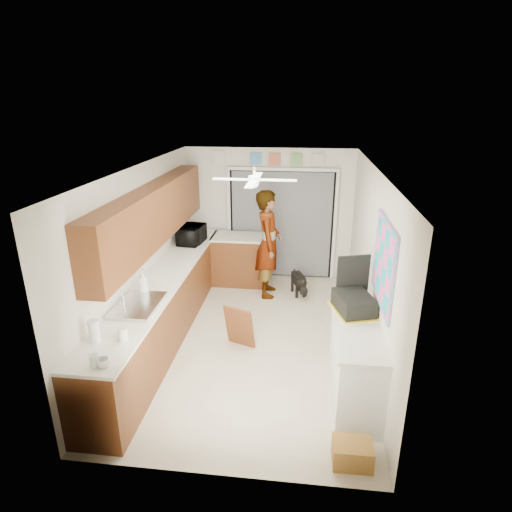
{
  "coord_description": "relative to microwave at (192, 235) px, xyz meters",
  "views": [
    {
      "loc": [
        0.7,
        -5.51,
        3.35
      ],
      "look_at": [
        0.0,
        0.4,
        1.15
      ],
      "focal_mm": 30.0,
      "sensor_mm": 36.0,
      "label": 1
    }
  ],
  "objects": [
    {
      "name": "wall_left",
      "position": [
        -0.33,
        -1.49,
        0.15
      ],
      "size": [
        0.0,
        5.0,
        5.0
      ],
      "primitive_type": "plane",
      "rotation": [
        1.57,
        0.0,
        1.57
      ],
      "color": "silver",
      "rests_on": "ground"
    },
    {
      "name": "cardboard_box",
      "position": [
        2.52,
        -3.69,
        -0.98
      ],
      "size": [
        0.39,
        0.29,
        0.24
      ],
      "primitive_type": "cube",
      "rotation": [
        0.0,
        0.0,
        0.01
      ],
      "color": "#A77F34",
      "rests_on": "floor"
    },
    {
      "name": "peninsula_base",
      "position": [
        0.77,
        0.51,
        -0.65
      ],
      "size": [
        1.0,
        0.6,
        0.9
      ],
      "primitive_type": "cube",
      "color": "brown",
      "rests_on": "floor"
    },
    {
      "name": "cabinet_door_panel",
      "position": [
        1.12,
        -1.76,
        -0.77
      ],
      "size": [
        0.46,
        0.3,
        0.63
      ],
      "primitive_type": "cube",
      "rotation": [
        0.21,
        0.0,
        -0.35
      ],
      "color": "brown",
      "rests_on": "floor"
    },
    {
      "name": "suitcase_rim",
      "position": [
        2.59,
        -2.3,
        -0.15
      ],
      "size": [
        0.59,
        0.68,
        0.02
      ],
      "primitive_type": "cube",
      "rotation": [
        0.0,
        0.0,
        0.3
      ],
      "color": "yellow",
      "rests_on": "suitcase"
    },
    {
      "name": "peninsula_top",
      "position": [
        0.77,
        0.51,
        -0.18
      ],
      "size": [
        1.04,
        0.64,
        0.04
      ],
      "primitive_type": "cube",
      "color": "white",
      "rests_on": "peninsula_base"
    },
    {
      "name": "header_frame_3",
      "position": [
        1.77,
        0.98,
        1.2
      ],
      "size": [
        0.22,
        0.02,
        0.22
      ],
      "primitive_type": "cube",
      "color": "#74A860",
      "rests_on": "wall_back"
    },
    {
      "name": "abstract_painting",
      "position": [
        2.85,
        -2.49,
        0.55
      ],
      "size": [
        0.03,
        1.15,
        0.95
      ],
      "primitive_type": "cube",
      "color": "#FD5DB4",
      "rests_on": "wall_right"
    },
    {
      "name": "back_opening_recess",
      "position": [
        1.52,
        0.98,
        -0.05
      ],
      "size": [
        2.0,
        0.06,
        2.1
      ],
      "primitive_type": "cube",
      "color": "black",
      "rests_on": "wall_back"
    },
    {
      "name": "curtain_panel",
      "position": [
        1.52,
        0.94,
        -0.05
      ],
      "size": [
        1.9,
        0.03,
        2.05
      ],
      "primitive_type": "cube",
      "color": "gray",
      "rests_on": "wall_back"
    },
    {
      "name": "dog",
      "position": [
        1.9,
        0.1,
        -0.88
      ],
      "size": [
        0.4,
        0.6,
        0.43
      ],
      "primitive_type": "cube",
      "rotation": [
        0.0,
        0.0,
        0.33
      ],
      "color": "black",
      "rests_on": "floor"
    },
    {
      "name": "door_trim_left",
      "position": [
        0.5,
        0.95,
        -0.05
      ],
      "size": [
        0.06,
        0.04,
        2.1
      ],
      "primitive_type": "cube",
      "color": "white",
      "rests_on": "wall_back"
    },
    {
      "name": "wall_back",
      "position": [
        1.27,
        1.01,
        0.15
      ],
      "size": [
        3.2,
        0.0,
        3.2
      ],
      "primitive_type": "plane",
      "rotation": [
        1.57,
        0.0,
        0.0
      ],
      "color": "silver",
      "rests_on": "ground"
    },
    {
      "name": "man",
      "position": [
        1.35,
        0.06,
        -0.14
      ],
      "size": [
        0.49,
        0.72,
        1.91
      ],
      "primitive_type": "imported",
      "rotation": [
        0.0,
        0.0,
        1.62
      ],
      "color": "white",
      "rests_on": "floor"
    },
    {
      "name": "wall_right",
      "position": [
        2.87,
        -1.49,
        0.15
      ],
      "size": [
        0.0,
        5.0,
        5.0
      ],
      "primitive_type": "plane",
      "rotation": [
        1.57,
        0.0,
        -1.57
      ],
      "color": "silver",
      "rests_on": "ground"
    },
    {
      "name": "right_counter_top",
      "position": [
        2.61,
        -2.69,
        -0.18
      ],
      "size": [
        0.54,
        1.44,
        0.04
      ],
      "primitive_type": "cube",
      "color": "white",
      "rests_on": "right_counter_base"
    },
    {
      "name": "right_counter_base",
      "position": [
        2.62,
        -2.69,
        -0.65
      ],
      "size": [
        0.5,
        1.4,
        0.9
      ],
      "primitive_type": "cube",
      "color": "white",
      "rests_on": "floor"
    },
    {
      "name": "ceiling",
      "position": [
        1.27,
        -1.49,
        1.4
      ],
      "size": [
        5.0,
        5.0,
        0.0
      ],
      "primitive_type": "plane",
      "rotation": [
        3.14,
        0.0,
        0.0
      ],
      "color": "white",
      "rests_on": "ground"
    },
    {
      "name": "paper_towel_roll",
      "position": [
        -0.17,
        -3.32,
        -0.03
      ],
      "size": [
        0.14,
        0.14,
        0.25
      ],
      "primitive_type": "cylinder",
      "rotation": [
        0.0,
        0.0,
        -0.3
      ],
      "color": "white",
      "rests_on": "left_countertop"
    },
    {
      "name": "route66_sign",
      "position": [
        0.32,
        0.98,
        1.2
      ],
      "size": [
        0.22,
        0.02,
        0.26
      ],
      "primitive_type": "cube",
      "color": "silver",
      "rests_on": "wall_back"
    },
    {
      "name": "microwave",
      "position": [
        0.0,
        0.0,
        0.0
      ],
      "size": [
        0.44,
        0.6,
        0.31
      ],
      "primitive_type": "imported",
      "rotation": [
        0.0,
        0.0,
        1.47
      ],
      "color": "black",
      "rests_on": "left_countertop"
    },
    {
      "name": "floor",
      "position": [
        1.27,
        -1.49,
        -1.1
      ],
      "size": [
        5.0,
        5.0,
        0.0
      ],
      "primitive_type": "plane",
      "color": "beige",
      "rests_on": "ground"
    },
    {
      "name": "jar_a",
      "position": [
        0.12,
        -3.26,
        -0.08
      ],
      "size": [
        0.14,
        0.14,
        0.15
      ],
      "primitive_type": "cylinder",
      "rotation": [
        0.0,
        0.0,
        0.43
      ],
      "color": "silver",
      "rests_on": "left_countertop"
    },
    {
      "name": "jar_b",
      "position": [
        0.03,
        -3.74,
        -0.09
      ],
      "size": [
        0.1,
        0.1,
        0.13
      ],
      "primitive_type": "cylinder",
      "rotation": [
        0.0,
        0.0,
        -0.19
      ],
      "color": "silver",
      "rests_on": "left_countertop"
    },
    {
      "name": "wall_front",
      "position": [
        1.27,
        -3.99,
        0.15
      ],
      "size": [
        3.2,
        0.0,
        3.2
      ],
      "primitive_type": "plane",
      "rotation": [
        -1.57,
        0.0,
        0.0
      ],
      "color": "silver",
      "rests_on": "ground"
    },
    {
      "name": "suitcase_lid",
      "position": [
        2.59,
        -2.01,
        0.21
      ],
      "size": [
        0.41,
        0.15,
        0.5
      ],
      "primitive_type": "cube",
      "rotation": [
        0.0,
        0.0,
        0.3
      ],
      "color": "black",
      "rests_on": "suitcase"
    },
    {
      "name": "suitcase",
      "position": [
        2.59,
        -2.3,
        -0.04
      ],
      "size": [
        0.52,
        0.61,
        0.22
      ],
      "primitive_type": "cube",
      "rotation": [
        0.0,
        0.0,
        0.3
      ],
      "color": "black",
      "rests_on": "right_counter_top"
    },
    {
      "name": "upper_cabinets",
      "position": [
        -0.17,
        -1.29,
        0.7
      ],
      "size": [
        0.32,
        4.0,
        0.8
      ],
      "primitive_type": "cube",
      "color": "brown",
      "rests_on": "wall_left"
    },
    {
      "name": "header_frame_2",
      "position": [
        1.37,
        0.98,
        1.2
      ],
      "size": [
        0.22,
        0.02,
        0.22
      ],
      "primitive_type": "cube",
      "color": "#CE634D",
      "rests_on": "wall_back"
    },
    {
      "name": "door_trim_right",
      "position": [
        2.54,
        0.95,
        -0.05
      ],
      "size": [
        0.06,
        0.04,
        2.1
      ],
      "primitive_type": "cube",
      "color": "white",
      "rests_on": "wall_back"
    },
    {
      "name": "left_countertop",
      "position": [
        -0.02,
        -1.49,
        -0.18
      ],
      "size": [
        0.62,
        4.8,
        0.04
      ],
      "primitive_type": "cube",
      "color": "white",
      "rests_on": "left_base_cabinets"
    },
    {
      "name": "navy_crate",
      "position": [
        2.52,
        -3.69,
        -1.0
      ],
      "size": [
        0.32,
        0.27,
        0.19
      ],
      "primitive_type": "cube",
      "rotation": [
        0.0,
        0.0,
        -0.01
      ],
      "color": "#161A38",
      "rests_on": "floor"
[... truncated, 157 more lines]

